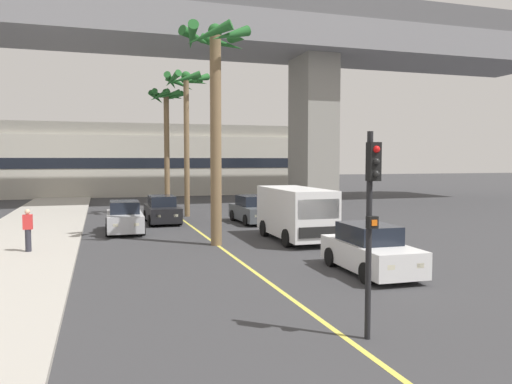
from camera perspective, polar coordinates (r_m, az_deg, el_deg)
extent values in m
cube|color=#DBCC4C|center=(25.79, -6.67, -4.41)|extent=(0.14, 56.00, 0.01)
cube|color=gray|center=(40.46, -10.66, 17.63)|extent=(69.94, 8.00, 2.40)
cube|color=#5C5C60|center=(44.55, -11.28, 19.10)|extent=(69.94, 0.50, 1.80)
cube|color=gray|center=(42.69, 6.52, 7.00)|extent=(2.80, 4.40, 12.21)
cube|color=beige|center=(53.80, -12.35, 2.95)|extent=(32.08, 8.00, 6.00)
cube|color=#9C998D|center=(53.88, -12.41, 6.78)|extent=(31.44, 7.20, 1.20)
cube|color=black|center=(49.80, -11.95, 3.25)|extent=(28.88, 0.04, 1.00)
cube|color=black|center=(29.21, -10.66, -2.36)|extent=(1.75, 4.12, 0.80)
cube|color=black|center=(29.29, -10.72, -1.01)|extent=(1.42, 2.07, 0.60)
cube|color=#F2EDCC|center=(27.29, -9.14, -2.66)|extent=(0.24, 0.08, 0.14)
cube|color=#F2EDCC|center=(27.16, -11.10, -2.71)|extent=(0.24, 0.08, 0.14)
cylinder|color=black|center=(28.10, -8.69, -3.11)|extent=(0.23, 0.64, 0.64)
cylinder|color=black|center=(27.89, -11.97, -3.20)|extent=(0.23, 0.64, 0.64)
cylinder|color=black|center=(30.60, -9.46, -2.56)|extent=(0.23, 0.64, 0.64)
cylinder|color=black|center=(30.40, -12.48, -2.64)|extent=(0.23, 0.64, 0.64)
cube|color=white|center=(16.56, 12.92, -7.02)|extent=(1.82, 4.15, 0.80)
cube|color=black|center=(16.58, 12.71, -4.63)|extent=(1.46, 2.09, 0.60)
cube|color=#F2EDCC|center=(15.10, 18.18, -7.96)|extent=(0.24, 0.09, 0.14)
cube|color=#F2EDCC|center=(14.61, 15.10, -8.30)|extent=(0.24, 0.09, 0.14)
cylinder|color=black|center=(15.95, 17.70, -8.47)|extent=(0.24, 0.65, 0.64)
cylinder|color=black|center=(15.14, 12.52, -9.03)|extent=(0.24, 0.65, 0.64)
cylinder|color=black|center=(18.09, 13.24, -6.96)|extent=(0.24, 0.65, 0.64)
cylinder|color=black|center=(17.38, 8.53, -7.34)|extent=(0.24, 0.65, 0.64)
cube|color=#4C5156|center=(28.80, -0.38, -2.38)|extent=(1.83, 4.15, 0.80)
cube|color=black|center=(28.88, -0.48, -1.01)|extent=(1.46, 2.10, 0.60)
cube|color=#F2EDCC|center=(27.08, 1.93, -2.67)|extent=(0.24, 0.09, 0.14)
cube|color=#F2EDCC|center=(26.76, 0.06, -2.74)|extent=(0.24, 0.09, 0.14)
cylinder|color=black|center=(27.92, 2.03, -3.11)|extent=(0.24, 0.65, 0.64)
cylinder|color=black|center=(27.38, -1.12, -3.25)|extent=(0.24, 0.65, 0.64)
cylinder|color=black|center=(30.29, 0.29, -2.58)|extent=(0.24, 0.65, 0.64)
cylinder|color=black|center=(29.79, -2.65, -2.68)|extent=(0.24, 0.65, 0.64)
cube|color=#B7BABF|center=(25.87, -14.76, -3.20)|extent=(1.76, 4.12, 0.80)
cube|color=black|center=(25.94, -14.80, -1.67)|extent=(1.42, 2.07, 0.60)
cube|color=#F2EDCC|center=(23.89, -13.49, -3.62)|extent=(0.24, 0.08, 0.14)
cube|color=#F2EDCC|center=(23.86, -15.74, -3.67)|extent=(0.24, 0.08, 0.14)
cylinder|color=black|center=(24.68, -12.78, -4.11)|extent=(0.23, 0.64, 0.64)
cylinder|color=black|center=(24.63, -16.54, -4.18)|extent=(0.23, 0.64, 0.64)
cylinder|color=black|center=(27.19, -13.13, -3.39)|extent=(0.23, 0.64, 0.64)
cylinder|color=black|center=(27.15, -16.54, -3.46)|extent=(0.23, 0.64, 0.64)
cube|color=white|center=(22.53, 4.48, -2.23)|extent=(2.05, 5.22, 2.10)
cube|color=black|center=(20.14, 7.13, -1.95)|extent=(1.80, 0.10, 0.80)
cube|color=black|center=(20.20, 7.18, -4.59)|extent=(1.70, 0.08, 0.44)
cylinder|color=black|center=(21.60, 8.34, -5.00)|extent=(0.27, 0.76, 0.76)
cylinder|color=black|center=(20.87, 3.59, -5.28)|extent=(0.27, 0.76, 0.76)
cylinder|color=black|center=(24.43, 5.23, -3.97)|extent=(0.27, 0.76, 0.76)
cylinder|color=black|center=(23.79, 0.97, -4.16)|extent=(0.27, 0.76, 0.76)
cylinder|color=black|center=(10.31, 12.75, -4.97)|extent=(0.12, 0.12, 4.20)
cube|color=black|center=(10.07, 13.27, 3.39)|extent=(0.24, 0.20, 0.76)
sphere|color=red|center=(9.99, 13.58, 4.77)|extent=(0.14, 0.14, 0.14)
sphere|color=black|center=(9.98, 13.56, 3.39)|extent=(0.14, 0.14, 0.14)
sphere|color=black|center=(9.99, 13.54, 2.01)|extent=(0.14, 0.14, 0.14)
cube|color=black|center=(10.16, 13.11, -3.38)|extent=(0.20, 0.16, 0.24)
cube|color=orange|center=(10.09, 13.34, -3.44)|extent=(0.12, 0.03, 0.12)
cylinder|color=brown|center=(21.18, -4.61, 5.79)|extent=(0.47, 0.47, 8.82)
sphere|color=#236028|center=(21.82, -4.68, 17.85)|extent=(0.60, 0.60, 0.60)
cone|color=#236028|center=(22.02, -2.10, 17.07)|extent=(0.49, 2.01, 0.91)
cone|color=#236028|center=(22.66, -3.86, 16.54)|extent=(1.93, 1.40, 1.00)
cone|color=#236028|center=(22.42, -6.62, 16.99)|extent=(1.88, 1.52, 0.78)
cone|color=#236028|center=(21.66, -7.35, 17.15)|extent=(0.64, 2.03, 0.98)
cone|color=#236028|center=(20.82, -5.36, 17.50)|extent=(1.96, 1.29, 1.10)
cone|color=#236028|center=(21.00, -2.97, 17.47)|extent=(1.99, 1.23, 1.06)
cylinder|color=brown|center=(39.38, -10.14, 4.64)|extent=(0.41, 0.41, 8.63)
sphere|color=#236028|center=(39.71, -10.22, 11.10)|extent=(0.60, 0.60, 0.60)
cone|color=#236028|center=(39.84, -8.95, 10.83)|extent=(0.51, 1.81, 0.78)
cone|color=#236028|center=(40.31, -9.34, 10.68)|extent=(1.48, 1.67, 0.85)
cone|color=#236028|center=(40.54, -10.43, 10.67)|extent=(1.82, 0.52, 0.80)
cone|color=#236028|center=(40.14, -11.27, 10.48)|extent=(1.49, 1.64, 1.08)
cone|color=#236028|center=(39.66, -11.50, 10.80)|extent=(0.59, 1.83, 0.82)
cone|color=#236028|center=(38.96, -10.95, 10.75)|extent=(1.62, 1.52, 1.02)
cone|color=#236028|center=(38.83, -9.91, 10.85)|extent=(1.83, 0.63, 0.95)
cone|color=#236028|center=(39.09, -9.24, 10.71)|extent=(1.64, 1.50, 1.06)
cylinder|color=brown|center=(32.19, -7.92, 4.99)|extent=(0.34, 0.34, 8.75)
sphere|color=#236028|center=(32.61, -7.99, 12.96)|extent=(0.60, 0.60, 0.60)
cone|color=#236028|center=(32.68, -6.27, 12.44)|extent=(0.55, 1.98, 0.98)
cone|color=#236028|center=(33.35, -6.98, 12.40)|extent=(1.68, 1.72, 0.85)
cone|color=#236028|center=(33.43, -8.66, 12.11)|extent=(2.00, 0.91, 1.08)
cone|color=#236028|center=(32.81, -9.64, 12.30)|extent=(1.20, 1.96, 1.05)
cone|color=#236028|center=(32.15, -9.55, 12.53)|extent=(1.01, 2.00, 1.01)
cone|color=#236028|center=(31.62, -8.06, 12.72)|extent=(2.01, 0.83, 0.98)
cone|color=#236028|center=(31.93, -6.70, 12.71)|extent=(1.83, 1.54, 0.92)
cylinder|color=#2D2D38|center=(20.92, -24.56, -5.05)|extent=(0.22, 0.22, 0.85)
cube|color=red|center=(20.82, -24.61, -3.13)|extent=(0.34, 0.22, 0.56)
sphere|color=beige|center=(20.78, -24.64, -2.06)|extent=(0.20, 0.20, 0.20)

